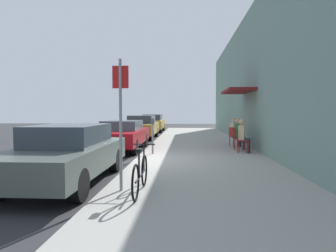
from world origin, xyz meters
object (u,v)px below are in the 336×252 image
street_sign (121,114)px  parked_car_2 (142,127)px  cafe_chair_0 (242,139)px  seated_patron_1 (239,133)px  parked_car_3 (153,123)px  bicycle_0 (140,174)px  seated_patron_0 (243,134)px  seated_patron_2 (235,131)px  parking_meter (153,133)px  cafe_chair_1 (238,137)px  cafe_chair_2 (234,135)px  parked_car_0 (68,153)px  parked_car_1 (122,135)px

street_sign → parked_car_2: bearing=97.0°
street_sign → cafe_chair_0: (3.42, 5.53, -1.02)m
seated_patron_1 → street_sign: bearing=-118.7°
parked_car_3 → bicycle_0: size_ratio=2.57×
street_sign → seated_patron_0: bearing=57.7°
seated_patron_2 → seated_patron_1: bearing=-90.0°
parking_meter → parked_car_3: bearing=96.7°
seated_patron_0 → cafe_chair_1: size_ratio=1.48×
cafe_chair_1 → cafe_chair_2: size_ratio=1.00×
parked_car_2 → seated_patron_2: (4.98, -4.89, 0.07)m
cafe_chair_1 → cafe_chair_2: 0.93m
parked_car_0 → seated_patron_2: seated_patron_2 is taller
street_sign → bicycle_0: bearing=-20.5°
cafe_chair_2 → parking_meter: bearing=-145.4°
parked_car_0 → cafe_chair_1: parked_car_0 is taller
parked_car_0 → parked_car_3: bearing=90.0°
cafe_chair_1 → bicycle_0: bearing=-114.8°
bicycle_0 → seated_patron_1: (3.07, 6.50, 0.34)m
parked_car_2 → cafe_chair_2: parked_car_2 is taller
parked_car_2 → cafe_chair_0: bearing=-53.5°
parked_car_3 → cafe_chair_2: (4.92, -10.87, -0.12)m
parked_car_2 → parked_car_3: parked_car_3 is taller
street_sign → cafe_chair_0: street_sign is taller
parked_car_3 → street_sign: bearing=-85.3°
street_sign → seated_patron_1: street_sign is taller
parked_car_3 → cafe_chair_2: bearing=-65.6°
parking_meter → seated_patron_2: (3.43, 2.34, -0.07)m
seated_patron_1 → seated_patron_2: size_ratio=1.00×
parked_car_0 → parked_car_2: 11.21m
cafe_chair_0 → seated_patron_1: seated_patron_1 is taller
cafe_chair_1 → parked_car_0: bearing=-132.5°
seated_patron_0 → parked_car_0: bearing=-137.7°
cafe_chair_2 → parked_car_3: bearing=114.4°
parked_car_3 → seated_patron_1: 12.81m
street_sign → parked_car_1: bearing=102.6°
seated_patron_1 → seated_patron_2: 0.96m
cafe_chair_0 → seated_patron_1: bearing=86.0°
parking_meter → cafe_chair_0: bearing=9.6°
parking_meter → street_sign: size_ratio=0.51×
cafe_chair_0 → seated_patron_1: (0.06, 0.82, 0.19)m
parked_car_2 → bicycle_0: 12.49m
parked_car_3 → cafe_chair_2: size_ratio=5.06×
bicycle_0 → seated_patron_1: bearing=64.7°
seated_patron_1 → bicycle_0: bearing=-115.3°
parked_car_1 → seated_patron_0: bearing=-13.8°
parking_meter → cafe_chair_1: bearing=22.5°
parking_meter → seated_patron_2: size_ratio=1.02×
seated_patron_1 → parking_meter: bearing=-158.0°
parked_car_3 → cafe_chair_0: (4.92, -12.62, -0.12)m
parked_car_1 → seated_patron_0: size_ratio=3.41×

